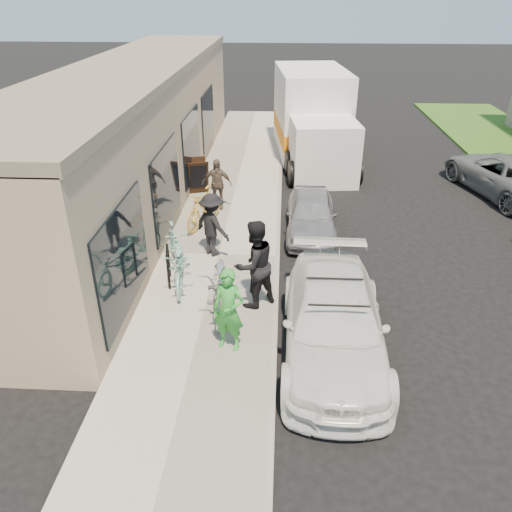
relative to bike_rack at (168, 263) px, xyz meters
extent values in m
plane|color=black|center=(2.99, -1.52, -0.69)|extent=(120.00, 120.00, 0.00)
cube|color=#ADA79C|center=(0.99, 1.48, -0.62)|extent=(3.00, 34.00, 0.15)
cube|color=gray|center=(2.54, 1.48, -0.63)|extent=(0.12, 34.00, 0.13)
cube|color=tan|center=(-2.26, 6.48, 1.31)|extent=(3.50, 20.00, 4.00)
cube|color=#796F5B|center=(-2.26, 6.48, 3.41)|extent=(3.60, 20.00, 0.25)
cube|color=black|center=(-0.49, -1.52, 0.91)|extent=(0.06, 3.00, 2.20)
cube|color=black|center=(-0.49, 2.48, 0.91)|extent=(0.06, 3.00, 2.20)
cube|color=black|center=(-0.49, 6.48, 0.91)|extent=(0.06, 3.00, 2.20)
cube|color=black|center=(-0.49, 10.48, 0.91)|extent=(0.06, 3.00, 2.20)
cylinder|color=black|center=(0.06, -0.28, -0.11)|extent=(0.06, 0.06, 0.86)
cylinder|color=black|center=(-0.06, 0.28, -0.11)|extent=(0.06, 0.06, 0.86)
cylinder|color=black|center=(0.00, 0.00, 0.32)|extent=(0.18, 0.58, 0.06)
cube|color=black|center=(-0.19, 5.74, 0.03)|extent=(0.74, 0.49, 1.13)
cube|color=black|center=(-0.33, 6.13, 0.03)|extent=(0.74, 0.49, 1.13)
cube|color=black|center=(-0.18, 5.70, 0.09)|extent=(0.58, 0.36, 0.81)
imported|color=white|center=(3.67, -2.13, 0.00)|extent=(2.05, 4.82, 1.39)
cylinder|color=black|center=(3.67, -2.65, 0.71)|extent=(1.10, 0.04, 0.04)
cylinder|color=black|center=(3.67, -1.72, 0.71)|extent=(1.10, 0.04, 0.04)
imported|color=#9A9A9F|center=(3.47, 3.22, -0.10)|extent=(1.48, 3.51, 1.19)
cube|color=white|center=(4.07, 7.79, 0.40)|extent=(2.52, 2.52, 2.18)
cube|color=black|center=(4.07, 7.79, 0.86)|extent=(2.12, 0.29, 1.03)
cube|color=white|center=(3.72, 11.22, 1.09)|extent=(3.13, 5.07, 3.33)
cube|color=orange|center=(3.72, 11.22, 0.34)|extent=(3.15, 5.10, 0.63)
cylinder|color=black|center=(2.99, 7.10, -0.23)|extent=(0.38, 0.94, 0.92)
cylinder|color=black|center=(5.27, 7.34, -0.23)|extent=(0.38, 0.94, 0.92)
cylinder|color=black|center=(2.86, 8.36, -0.23)|extent=(0.38, 0.94, 0.92)
cylinder|color=black|center=(5.14, 8.59, -0.23)|extent=(0.38, 0.94, 0.92)
cylinder|color=black|center=(2.41, 12.70, -0.23)|extent=(0.38, 0.94, 0.92)
cylinder|color=black|center=(4.69, 12.94, -0.23)|extent=(0.38, 0.94, 0.92)
imported|color=slate|center=(10.25, 6.80, 0.00)|extent=(3.48, 5.38, 1.38)
imported|color=silver|center=(1.36, -1.00, 0.05)|extent=(0.95, 2.31, 1.19)
imported|color=green|center=(1.67, -2.31, 0.31)|extent=(0.72, 0.57, 1.71)
imported|color=black|center=(2.06, -0.78, 0.46)|extent=(1.23, 1.20, 2.00)
imported|color=#80BFB2|center=(-0.03, 0.91, -0.02)|extent=(1.08, 1.79, 1.04)
imported|color=#80BFB2|center=(0.29, -0.07, -0.03)|extent=(0.96, 2.02, 1.02)
imported|color=gold|center=(0.36, 3.25, 0.02)|extent=(1.19, 1.94, 1.13)
imported|color=black|center=(0.85, 1.49, 0.30)|extent=(1.23, 1.16, 1.68)
imported|color=brown|center=(0.58, 4.59, 0.26)|extent=(0.94, 0.41, 1.60)
camera|label=1|loc=(2.61, -10.01, 5.68)|focal=35.00mm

